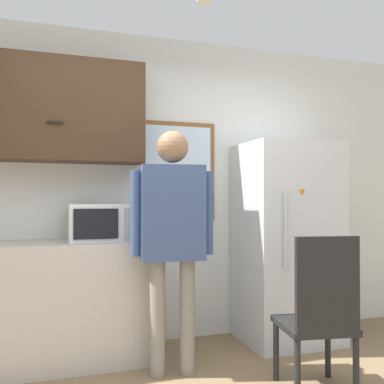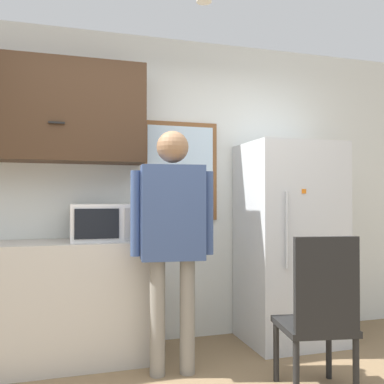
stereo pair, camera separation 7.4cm
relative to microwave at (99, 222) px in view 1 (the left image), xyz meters
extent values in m
cube|color=silver|center=(0.44, 0.31, 0.28)|extent=(6.00, 0.06, 2.70)
cube|color=#BCB7AD|center=(-0.70, -0.01, -0.61)|extent=(2.12, 0.57, 0.93)
cube|color=#3D2819|center=(-0.70, 0.11, 0.88)|extent=(2.12, 0.35, 0.80)
cube|color=black|center=(-0.33, -0.08, 0.76)|extent=(0.12, 0.01, 0.01)
cube|color=white|center=(0.00, 0.00, 0.00)|extent=(0.46, 0.40, 0.29)
cube|color=black|center=(-0.04, -0.20, 0.00)|extent=(0.32, 0.01, 0.22)
cube|color=#B2B2B2|center=(0.19, -0.20, 0.00)|extent=(0.06, 0.01, 0.23)
cylinder|color=gray|center=(0.36, -0.45, -0.66)|extent=(0.11, 0.11, 0.82)
cylinder|color=gray|center=(0.58, -0.47, -0.66)|extent=(0.11, 0.11, 0.82)
cube|color=#384C7A|center=(0.47, -0.46, 0.09)|extent=(0.47, 0.27, 0.68)
sphere|color=#8C6647|center=(0.47, -0.46, 0.56)|extent=(0.23, 0.23, 0.23)
cylinder|color=#384C7A|center=(0.21, -0.43, 0.08)|extent=(0.07, 0.07, 0.60)
cylinder|color=#384C7A|center=(0.73, -0.49, 0.08)|extent=(0.07, 0.07, 0.60)
cube|color=silver|center=(1.64, -0.07, -0.20)|extent=(0.81, 0.67, 1.74)
cylinder|color=silver|center=(1.41, -0.42, -0.06)|extent=(0.02, 0.02, 0.61)
cube|color=orange|center=(1.58, -0.41, 0.25)|extent=(0.04, 0.01, 0.04)
cube|color=green|center=(1.73, -0.41, -0.23)|extent=(0.04, 0.01, 0.04)
cube|color=black|center=(1.28, -0.99, -0.64)|extent=(0.51, 0.51, 0.04)
cylinder|color=black|center=(1.50, -0.84, -0.87)|extent=(0.04, 0.04, 0.40)
cylinder|color=black|center=(1.13, -0.77, -0.87)|extent=(0.04, 0.04, 0.40)
cylinder|color=black|center=(1.44, -1.21, -0.87)|extent=(0.04, 0.04, 0.40)
cylinder|color=black|center=(1.06, -1.15, -0.87)|extent=(0.04, 0.04, 0.40)
cube|color=black|center=(1.25, -1.19, -0.33)|extent=(0.41, 0.11, 0.58)
cube|color=brown|center=(0.73, 0.27, 0.44)|extent=(0.69, 0.04, 0.88)
cube|color=silver|center=(0.73, 0.25, 0.44)|extent=(0.61, 0.01, 0.80)
cylinder|color=white|center=(0.68, -0.54, 1.61)|extent=(0.11, 0.11, 0.01)
camera|label=1|loc=(-0.35, -3.42, 0.18)|focal=40.00mm
camera|label=2|loc=(-0.28, -3.44, 0.18)|focal=40.00mm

